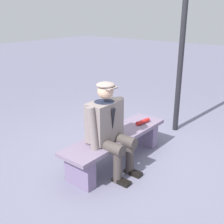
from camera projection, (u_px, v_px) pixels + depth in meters
ground_plane at (116, 162)px, 4.00m from camera, size 30.00×30.00×0.00m
bench at (117, 143)px, 3.90m from camera, size 1.78×0.47×0.42m
seated_man at (109, 126)px, 3.56m from camera, size 0.64×0.62×1.20m
rolled_magazine at (143, 122)px, 4.20m from camera, size 0.26×0.10×0.06m
lamp_post at (184, 24)px, 4.46m from camera, size 0.20×0.20×3.02m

